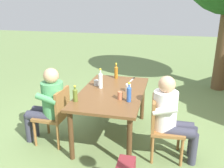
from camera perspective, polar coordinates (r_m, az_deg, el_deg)
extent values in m
plane|color=#6B844C|center=(4.07, 0.00, -11.88)|extent=(24.00, 24.00, 0.00)
cube|color=brown|center=(3.74, 0.00, -2.02)|extent=(1.59, 0.95, 0.04)
cylinder|color=#4C311A|center=(4.62, -2.74, -2.93)|extent=(0.07, 0.07, 0.73)
cylinder|color=#4C311A|center=(3.41, -9.49, -11.72)|extent=(0.07, 0.07, 0.73)
cylinder|color=#4C311A|center=(4.48, 7.08, -3.79)|extent=(0.07, 0.07, 0.73)
cylinder|color=#4C311A|center=(3.22, 4.04, -13.54)|extent=(0.07, 0.07, 0.73)
cube|color=olive|center=(3.47, 12.71, -10.16)|extent=(0.47, 0.47, 0.04)
cube|color=olive|center=(3.35, 9.57, -6.59)|extent=(0.42, 0.07, 0.42)
cylinder|color=olive|center=(3.44, 15.86, -15.08)|extent=(0.04, 0.04, 0.41)
cylinder|color=olive|center=(3.76, 15.25, -11.85)|extent=(0.04, 0.04, 0.41)
cylinder|color=olive|center=(3.41, 9.31, -14.88)|extent=(0.04, 0.04, 0.41)
cylinder|color=olive|center=(3.73, 9.33, -11.63)|extent=(0.04, 0.04, 0.41)
cube|color=olive|center=(3.84, -13.90, -7.20)|extent=(0.46, 0.46, 0.04)
cube|color=olive|center=(3.66, -11.44, -4.42)|extent=(0.42, 0.06, 0.42)
cylinder|color=olive|center=(4.18, -14.68, -8.49)|extent=(0.04, 0.04, 0.41)
cylinder|color=olive|center=(3.90, -17.48, -10.90)|extent=(0.04, 0.04, 0.41)
cylinder|color=olive|center=(4.01, -9.91, -9.34)|extent=(0.04, 0.04, 0.41)
cylinder|color=olive|center=(3.72, -12.45, -11.96)|extent=(0.04, 0.04, 0.41)
cylinder|color=white|center=(3.34, 12.20, -5.90)|extent=(0.32, 0.32, 0.52)
sphere|color=tan|center=(3.21, 12.64, -0.08)|extent=(0.22, 0.22, 0.22)
cylinder|color=#383847|center=(3.38, 15.28, -10.78)|extent=(0.14, 0.40, 0.14)
cylinder|color=#383847|center=(3.52, 18.30, -14.17)|extent=(0.11, 0.11, 0.45)
cylinder|color=white|center=(3.14, 12.19, -6.05)|extent=(0.09, 0.31, 0.16)
cylinder|color=#383847|center=(3.54, 15.22, -9.35)|extent=(0.14, 0.40, 0.14)
cylinder|color=#383847|center=(3.67, 18.10, -12.65)|extent=(0.11, 0.11, 0.45)
cylinder|color=white|center=(3.48, 12.39, -3.45)|extent=(0.09, 0.31, 0.16)
cylinder|color=#4C935B|center=(3.71, -13.55, -3.42)|extent=(0.32, 0.32, 0.52)
sphere|color=tan|center=(3.59, -13.99, 1.88)|extent=(0.22, 0.22, 0.22)
cylinder|color=#383847|center=(3.97, -15.28, -6.11)|extent=(0.14, 0.40, 0.14)
cylinder|color=#383847|center=(4.17, -17.46, -8.56)|extent=(0.11, 0.11, 0.45)
cylinder|color=#4C935B|center=(3.84, -12.40, -1.30)|extent=(0.09, 0.31, 0.16)
cylinder|color=#383847|center=(3.83, -16.54, -7.20)|extent=(0.14, 0.40, 0.14)
cylinder|color=#383847|center=(4.03, -18.75, -9.67)|extent=(0.11, 0.11, 0.45)
cylinder|color=#4C935B|center=(3.53, -15.00, -3.38)|extent=(0.09, 0.31, 0.16)
cylinder|color=#2D56A3|center=(3.35, 3.95, -2.51)|extent=(0.06, 0.06, 0.20)
cone|color=#2D56A3|center=(3.31, 3.99, -0.70)|extent=(0.06, 0.06, 0.03)
cylinder|color=#2D56A3|center=(3.30, 4.00, -0.25)|extent=(0.03, 0.03, 0.03)
cylinder|color=yellow|center=(3.29, 4.01, 0.16)|extent=(0.03, 0.03, 0.02)
cylinder|color=#566623|center=(3.39, -8.54, -2.70)|extent=(0.06, 0.06, 0.16)
cone|color=#566623|center=(3.36, -8.62, -1.21)|extent=(0.06, 0.06, 0.02)
cylinder|color=#566623|center=(3.35, -8.64, -0.84)|extent=(0.03, 0.03, 0.02)
cylinder|color=yellow|center=(3.34, -8.66, -0.51)|extent=(0.03, 0.03, 0.02)
cylinder|color=white|center=(3.85, -2.69, 0.69)|extent=(0.06, 0.06, 0.23)
cone|color=white|center=(3.81, -2.72, 2.55)|extent=(0.06, 0.06, 0.03)
cylinder|color=white|center=(3.80, -2.73, 3.01)|extent=(0.03, 0.03, 0.03)
cylinder|color=yellow|center=(3.79, -2.74, 3.43)|extent=(0.03, 0.03, 0.03)
cylinder|color=#996019|center=(4.33, 0.96, 2.62)|extent=(0.06, 0.06, 0.20)
cone|color=#996019|center=(4.30, 0.97, 4.07)|extent=(0.06, 0.06, 0.03)
cylinder|color=#996019|center=(4.29, 0.97, 4.42)|extent=(0.03, 0.03, 0.03)
cylinder|color=yellow|center=(4.29, 0.97, 4.74)|extent=(0.03, 0.03, 0.02)
cylinder|color=#BC6B47|center=(3.43, 1.87, -2.67)|extent=(0.07, 0.07, 0.11)
cylinder|color=white|center=(3.73, 3.78, -0.86)|extent=(0.08, 0.08, 0.11)
cylinder|color=#B2B7BC|center=(3.99, -3.68, 0.30)|extent=(0.08, 0.08, 0.09)
cube|color=silver|center=(4.26, 4.59, 0.91)|extent=(0.18, 0.05, 0.01)
cube|color=black|center=(4.36, 5.06, 1.36)|extent=(0.08, 0.03, 0.01)
cube|color=#47663D|center=(5.17, 0.38, -2.28)|extent=(0.34, 0.19, 0.42)
cube|color=#395130|center=(5.22, -0.94, -2.94)|extent=(0.23, 0.06, 0.19)
cylinder|color=brown|center=(6.36, 24.62, 8.62)|extent=(0.33, 0.33, 2.25)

